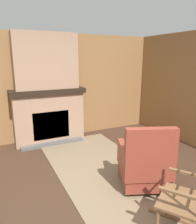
# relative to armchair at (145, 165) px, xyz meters

# --- Properties ---
(ground_plane) EXTENTS (14.00, 14.00, 0.00)m
(ground_plane) POSITION_rel_armchair_xyz_m (0.04, -0.79, -0.35)
(ground_plane) COLOR #3D281C
(wood_panel_wall_left) EXTENTS (0.06, 5.95, 2.40)m
(wood_panel_wall_left) POSITION_rel_armchair_xyz_m (-2.66, -0.79, 0.85)
(wood_panel_wall_left) COLOR olive
(wood_panel_wall_left) RESTS_ON ground
(fireplace_hearth) EXTENTS (0.61, 1.61, 1.20)m
(fireplace_hearth) POSITION_rel_armchair_xyz_m (-2.42, -0.79, 0.25)
(fireplace_hearth) COLOR #9E7A60
(fireplace_hearth) RESTS_ON ground
(chimney_breast) EXTENTS (0.35, 1.33, 1.17)m
(chimney_breast) POSITION_rel_armchair_xyz_m (-2.43, -0.79, 1.44)
(chimney_breast) COLOR #9E7A60
(chimney_breast) RESTS_ON fireplace_hearth
(area_rug) EXTENTS (3.50, 1.53, 0.01)m
(area_rug) POSITION_rel_armchair_xyz_m (-0.57, -0.31, -0.35)
(area_rug) COLOR #7A664C
(area_rug) RESTS_ON ground
(armchair) EXTENTS (0.91, 0.90, 0.99)m
(armchair) POSITION_rel_armchair_xyz_m (0.00, 0.00, 0.00)
(armchair) COLOR brown
(armchair) RESTS_ON ground
(rocking_chair) EXTENTS (0.92, 0.83, 1.19)m
(rocking_chair) POSITION_rel_armchair_xyz_m (0.96, -0.22, 0.06)
(rocking_chair) COLOR brown
(rocking_chair) RESTS_ON ground
(firewood_stack) EXTENTS (0.43, 0.41, 0.23)m
(firewood_stack) POSITION_rel_armchair_xyz_m (-1.03, 1.25, -0.26)
(firewood_stack) COLOR brown
(firewood_stack) RESTS_ON ground
(oil_lamp_vase) EXTENTS (0.10, 0.10, 0.24)m
(oil_lamp_vase) POSITION_rel_armchair_xyz_m (-2.47, -1.39, 0.94)
(oil_lamp_vase) COLOR #B24C42
(oil_lamp_vase) RESTS_ON fireplace_hearth
(storage_case) EXTENTS (0.15, 0.27, 0.11)m
(storage_case) POSITION_rel_armchair_xyz_m (-2.47, -0.29, 0.91)
(storage_case) COLOR brown
(storage_case) RESTS_ON fireplace_hearth
(decorative_plate_on_mantel) EXTENTS (0.07, 0.25, 0.25)m
(decorative_plate_on_mantel) POSITION_rel_armchair_xyz_m (-2.49, -0.82, 0.97)
(decorative_plate_on_mantel) COLOR gold
(decorative_plate_on_mantel) RESTS_ON fireplace_hearth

